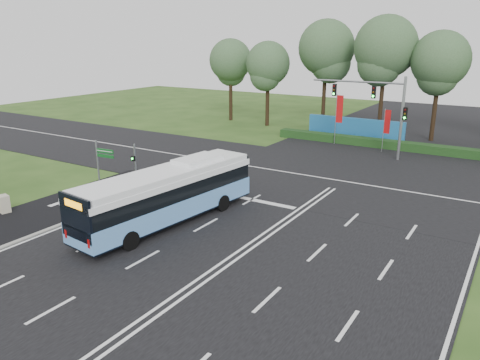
# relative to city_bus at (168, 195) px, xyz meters

# --- Properties ---
(ground) EXTENTS (120.00, 120.00, 0.00)m
(ground) POSITION_rel_city_bus_xyz_m (5.29, 0.74, -1.68)
(ground) COLOR #294717
(ground) RESTS_ON ground
(road_main) EXTENTS (20.00, 120.00, 0.04)m
(road_main) POSITION_rel_city_bus_xyz_m (5.29, 0.74, -1.66)
(road_main) COLOR black
(road_main) RESTS_ON ground
(road_cross) EXTENTS (120.00, 14.00, 0.05)m
(road_cross) POSITION_rel_city_bus_xyz_m (5.29, 12.74, -1.65)
(road_cross) COLOR black
(road_cross) RESTS_ON ground
(bike_path) EXTENTS (5.00, 18.00, 0.06)m
(bike_path) POSITION_rel_city_bus_xyz_m (-7.21, -2.26, -1.65)
(bike_path) COLOR black
(bike_path) RESTS_ON ground
(kerb_strip) EXTENTS (0.25, 18.00, 0.12)m
(kerb_strip) POSITION_rel_city_bus_xyz_m (-4.81, -2.26, -1.62)
(kerb_strip) COLOR gray
(kerb_strip) RESTS_ON ground
(city_bus) EXTENTS (3.71, 11.80, 3.33)m
(city_bus) POSITION_rel_city_bus_xyz_m (0.00, 0.00, 0.00)
(city_bus) COLOR #598FCF
(city_bus) RESTS_ON ground
(pedestrian_signal) EXTENTS (0.26, 0.40, 3.07)m
(pedestrian_signal) POSITION_rel_city_bus_xyz_m (-6.22, 3.85, 0.00)
(pedestrian_signal) COLOR gray
(pedestrian_signal) RESTS_ON ground
(street_sign) EXTENTS (1.42, 0.22, 3.66)m
(street_sign) POSITION_rel_city_bus_xyz_m (-6.86, 1.50, 0.65)
(street_sign) COLOR gray
(street_sign) RESTS_ON ground
(utility_cabinet) EXTENTS (0.76, 0.68, 1.09)m
(utility_cabinet) POSITION_rel_city_bus_xyz_m (-9.31, -3.96, -1.13)
(utility_cabinet) COLOR #B8AF94
(utility_cabinet) RESTS_ON ground
(banner_flag_left) EXTENTS (0.72, 0.14, 4.90)m
(banner_flag_left) POSITION_rel_city_bus_xyz_m (0.65, 24.36, 1.50)
(banner_flag_left) COLOR gray
(banner_flag_left) RESTS_ON ground
(banner_flag_mid) EXTENTS (0.58, 0.12, 3.96)m
(banner_flag_mid) POSITION_rel_city_bus_xyz_m (5.50, 23.49, 0.93)
(banner_flag_mid) COLOR gray
(banner_flag_mid) RESTS_ON ground
(traffic_light_gantry) EXTENTS (8.41, 0.28, 7.00)m
(traffic_light_gantry) POSITION_rel_city_bus_xyz_m (5.50, 21.24, 2.99)
(traffic_light_gantry) COLOR gray
(traffic_light_gantry) RESTS_ON ground
(hedge) EXTENTS (22.00, 1.20, 0.80)m
(hedge) POSITION_rel_city_bus_xyz_m (5.29, 25.24, -1.28)
(hedge) COLOR #153413
(hedge) RESTS_ON ground
(blue_hoarding) EXTENTS (10.00, 0.30, 2.20)m
(blue_hoarding) POSITION_rel_city_bus_xyz_m (1.29, 27.74, -0.58)
(blue_hoarding) COLOR #1B5F97
(blue_hoarding) RESTS_ON ground
(eucalyptus_row) EXTENTS (41.95, 8.95, 12.35)m
(eucalyptus_row) POSITION_rel_city_bus_xyz_m (3.18, 31.65, 6.66)
(eucalyptus_row) COLOR black
(eucalyptus_row) RESTS_ON ground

